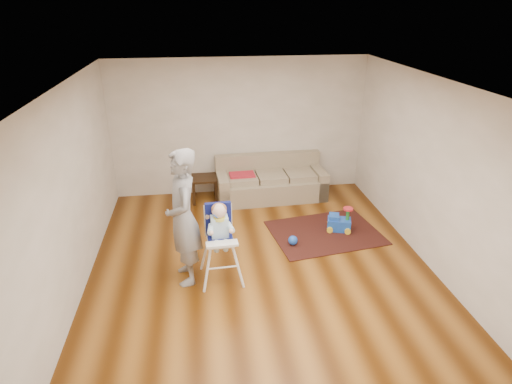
{
  "coord_description": "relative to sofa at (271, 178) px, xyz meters",
  "views": [
    {
      "loc": [
        -0.81,
        -5.44,
        3.66
      ],
      "look_at": [
        0.0,
        0.4,
        1.0
      ],
      "focal_mm": 30.0,
      "sensor_mm": 36.0,
      "label": 1
    }
  ],
  "objects": [
    {
      "name": "side_table",
      "position": [
        -1.32,
        0.06,
        -0.17
      ],
      "size": [
        0.49,
        0.49,
        0.49
      ],
      "primitive_type": null,
      "color": "black",
      "rests_on": "ground"
    },
    {
      "name": "ride_on_toy",
      "position": [
        0.94,
        -1.5,
        -0.18
      ],
      "size": [
        0.46,
        0.39,
        0.43
      ],
      "primitive_type": null,
      "rotation": [
        0.0,
        0.0,
        -0.3
      ],
      "color": "blue",
      "rests_on": "area_rug"
    },
    {
      "name": "toy_ball",
      "position": [
        0.05,
        -1.88,
        -0.32
      ],
      "size": [
        0.16,
        0.16,
        0.16
      ],
      "primitive_type": "sphere",
      "color": "blue",
      "rests_on": "area_rug"
    },
    {
      "name": "ground",
      "position": [
        -0.56,
        -2.3,
        -0.41
      ],
      "size": [
        5.5,
        5.5,
        0.0
      ],
      "primitive_type": "plane",
      "color": "#482306",
      "rests_on": "ground"
    },
    {
      "name": "sofa",
      "position": [
        0.0,
        0.0,
        0.0
      ],
      "size": [
        2.17,
        0.97,
        0.83
      ],
      "rotation": [
        0.0,
        0.0,
        0.04
      ],
      "color": "gray",
      "rests_on": "ground"
    },
    {
      "name": "area_rug",
      "position": [
        0.68,
        -1.56,
        -0.41
      ],
      "size": [
        1.97,
        1.6,
        0.01
      ],
      "primitive_type": "cube",
      "rotation": [
        0.0,
        0.0,
        0.15
      ],
      "color": "black",
      "rests_on": "ground"
    },
    {
      "name": "room_envelope",
      "position": [
        -0.56,
        -1.77,
        1.46
      ],
      "size": [
        5.04,
        5.52,
        2.72
      ],
      "color": "beige",
      "rests_on": "ground"
    },
    {
      "name": "adult",
      "position": [
        -1.64,
        -2.55,
        0.56
      ],
      "size": [
        0.57,
        0.77,
        1.94
      ],
      "primitive_type": "imported",
      "rotation": [
        0.0,
        0.0,
        -1.42
      ],
      "color": "gray",
      "rests_on": "ground"
    },
    {
      "name": "high_chair",
      "position": [
        -1.16,
        -2.62,
        0.16
      ],
      "size": [
        0.58,
        0.58,
        1.19
      ],
      "rotation": [
        0.0,
        0.0,
        0.05
      ],
      "color": "white",
      "rests_on": "ground"
    }
  ]
}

